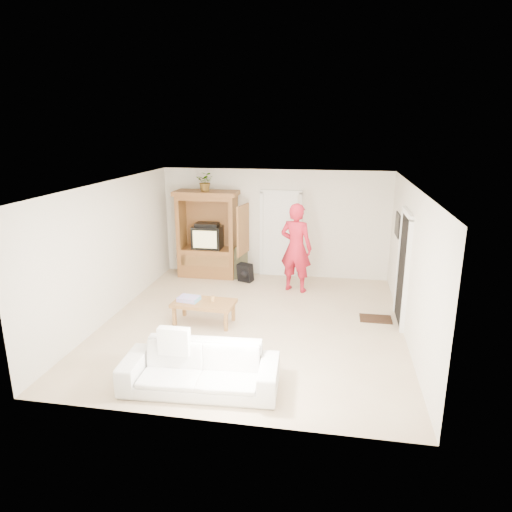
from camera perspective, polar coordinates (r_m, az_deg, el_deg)
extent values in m
plane|color=tan|center=(8.68, -0.44, -8.41)|extent=(6.00, 6.00, 0.00)
plane|color=white|center=(7.97, -0.48, 8.89)|extent=(6.00, 6.00, 0.00)
plane|color=silver|center=(11.11, 2.35, 4.08)|extent=(5.50, 0.00, 5.50)
plane|color=silver|center=(5.48, -6.22, -8.69)|extent=(5.50, 0.00, 5.50)
plane|color=silver|center=(9.12, -17.71, 0.70)|extent=(0.00, 6.00, 6.00)
plane|color=silver|center=(8.21, 18.78, -1.05)|extent=(0.00, 6.00, 6.00)
cube|color=brown|center=(11.33, -5.99, -0.72)|extent=(1.40, 0.60, 0.70)
cube|color=brown|center=(11.29, -9.31, 4.07)|extent=(0.10, 0.60, 1.20)
cube|color=brown|center=(10.94, -2.85, 3.88)|extent=(0.10, 0.60, 1.20)
cube|color=brown|center=(11.35, -5.76, 4.26)|extent=(1.40, 0.06, 1.20)
cube|color=brown|center=(10.98, -6.23, 7.30)|extent=(1.40, 0.60, 0.10)
cube|color=brown|center=(10.97, -6.25, 7.82)|extent=(1.52, 0.68, 0.10)
cube|color=brown|center=(10.42, -1.65, 3.29)|extent=(0.16, 0.67, 1.15)
cube|color=black|center=(11.20, -6.04, 2.39)|extent=(0.70, 0.52, 0.55)
cube|color=tan|center=(10.94, -6.43, 2.06)|extent=(0.58, 0.02, 0.42)
cube|color=black|center=(11.10, -6.13, 3.93)|extent=(0.55, 0.35, 0.08)
cube|color=olive|center=(11.04, -6.41, -0.64)|extent=(1.19, 0.03, 0.25)
cube|color=white|center=(11.12, 3.08, 2.60)|extent=(0.85, 0.05, 2.04)
cube|color=black|center=(8.85, 17.91, -1.66)|extent=(0.05, 0.90, 2.04)
cube|color=black|center=(9.96, 17.28, 3.75)|extent=(0.03, 0.60, 0.48)
cube|color=#382316|center=(9.14, 14.72, -7.59)|extent=(0.60, 0.40, 0.02)
imported|color=#4C7238|center=(10.91, -6.32, 9.24)|extent=(0.42, 0.37, 0.45)
imported|color=#AB1628|center=(10.09, 5.02, 1.04)|extent=(0.83, 0.67, 1.99)
imported|color=silver|center=(6.60, -7.00, -13.80)|extent=(2.22, 0.98, 0.64)
cube|color=olive|center=(8.60, -6.53, -5.89)|extent=(1.18, 0.69, 0.06)
cube|color=olive|center=(8.65, -10.16, -7.43)|extent=(0.07, 0.07, 0.36)
cube|color=olive|center=(9.06, -8.96, -6.29)|extent=(0.07, 0.07, 0.36)
cube|color=olive|center=(8.32, -3.78, -8.18)|extent=(0.07, 0.07, 0.36)
cube|color=olive|center=(8.74, -2.85, -6.94)|extent=(0.07, 0.07, 0.36)
cube|color=#ED4FAA|center=(8.66, -8.40, -5.31)|extent=(0.42, 0.33, 0.08)
cylinder|color=tan|center=(8.58, -5.44, -5.34)|extent=(0.08, 0.08, 0.10)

